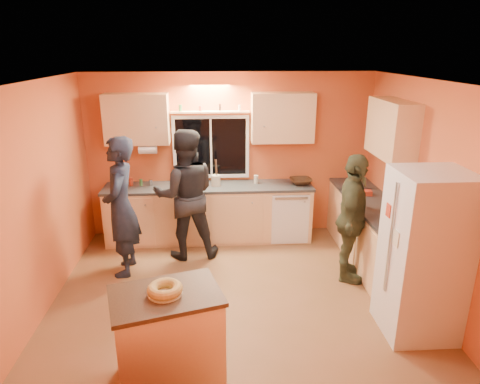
{
  "coord_description": "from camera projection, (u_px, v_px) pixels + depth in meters",
  "views": [
    {
      "loc": [
        -0.26,
        -4.65,
        2.94
      ],
      "look_at": [
        0.06,
        0.4,
        1.23
      ],
      "focal_mm": 32.0,
      "sensor_mm": 36.0,
      "label": 1
    }
  ],
  "objects": [
    {
      "name": "ground",
      "position": [
        237.0,
        295.0,
        5.35
      ],
      "size": [
        4.5,
        4.5,
        0.0
      ],
      "primitive_type": "plane",
      "color": "brown",
      "rests_on": "ground"
    },
    {
      "name": "room_shell",
      "position": [
        245.0,
        161.0,
        5.23
      ],
      "size": [
        4.54,
        4.04,
        2.61
      ],
      "color": "#D95E37",
      "rests_on": "ground"
    },
    {
      "name": "back_counter",
      "position": [
        232.0,
        212.0,
        6.82
      ],
      "size": [
        4.23,
        0.62,
        0.9
      ],
      "color": "#E2A876",
      "rests_on": "ground"
    },
    {
      "name": "right_counter",
      "position": [
        378.0,
        241.0,
        5.8
      ],
      "size": [
        0.62,
        1.84,
        0.9
      ],
      "color": "#E2A876",
      "rests_on": "ground"
    },
    {
      "name": "refrigerator",
      "position": [
        424.0,
        255.0,
        4.42
      ],
      "size": [
        0.72,
        0.7,
        1.8
      ],
      "primitive_type": "cube",
      "color": "silver",
      "rests_on": "ground"
    },
    {
      "name": "island",
      "position": [
        168.0,
        337.0,
        3.84
      ],
      "size": [
        1.09,
        0.88,
        0.92
      ],
      "rotation": [
        0.0,
        0.0,
        0.28
      ],
      "color": "#E2A876",
      "rests_on": "ground"
    },
    {
      "name": "bundt_pastry",
      "position": [
        165.0,
        289.0,
        3.68
      ],
      "size": [
        0.31,
        0.31,
        0.09
      ],
      "primitive_type": "torus",
      "color": "#B08E48",
      "rests_on": "island"
    },
    {
      "name": "person_left",
      "position": [
        121.0,
        207.0,
        5.63
      ],
      "size": [
        0.47,
        0.7,
        1.89
      ],
      "primitive_type": "imported",
      "rotation": [
        0.0,
        0.0,
        -1.55
      ],
      "color": "black",
      "rests_on": "ground"
    },
    {
      "name": "person_center",
      "position": [
        186.0,
        195.0,
        6.1
      ],
      "size": [
        0.99,
        0.81,
        1.89
      ],
      "primitive_type": "imported",
      "rotation": [
        0.0,
        0.0,
        3.25
      ],
      "color": "black",
      "rests_on": "ground"
    },
    {
      "name": "person_right",
      "position": [
        352.0,
        219.0,
        5.48
      ],
      "size": [
        0.75,
        1.08,
        1.71
      ],
      "primitive_type": "imported",
      "rotation": [
        0.0,
        0.0,
        1.2
      ],
      "color": "#333A25",
      "rests_on": "ground"
    },
    {
      "name": "mixing_bowl",
      "position": [
        301.0,
        181.0,
        6.72
      ],
      "size": [
        0.36,
        0.36,
        0.09
      ],
      "primitive_type": "imported",
      "rotation": [
        0.0,
        0.0,
        0.04
      ],
      "color": "black",
      "rests_on": "back_counter"
    },
    {
      "name": "utensil_crock",
      "position": [
        216.0,
        180.0,
        6.63
      ],
      "size": [
        0.14,
        0.14,
        0.17
      ],
      "primitive_type": "cylinder",
      "color": "beige",
      "rests_on": "back_counter"
    },
    {
      "name": "potted_plant",
      "position": [
        396.0,
        204.0,
        5.4
      ],
      "size": [
        0.38,
        0.36,
        0.33
      ],
      "primitive_type": "imported",
      "rotation": [
        0.0,
        0.0,
        -0.43
      ],
      "color": "gray",
      "rests_on": "right_counter"
    },
    {
      "name": "red_box",
      "position": [
        366.0,
        193.0,
        6.22
      ],
      "size": [
        0.17,
        0.14,
        0.07
      ],
      "primitive_type": "cube",
      "rotation": [
        0.0,
        0.0,
        -0.12
      ],
      "color": "#B4321B",
      "rests_on": "right_counter"
    }
  ]
}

